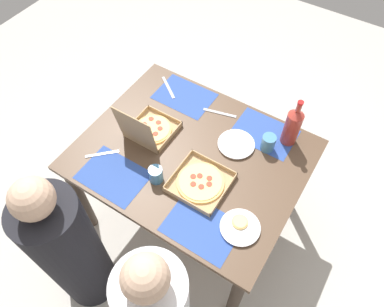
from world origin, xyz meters
TOP-DOWN VIEW (x-y plane):
  - ground_plane at (0.00, 0.00)m, footprint 6.00×6.00m
  - dining_table at (0.00, 0.00)m, footprint 1.25×1.01m
  - placemat_near_left at (-0.28, -0.36)m, footprint 0.36×0.26m
  - placemat_near_right at (0.28, -0.36)m, footprint 0.36×0.26m
  - placemat_far_left at (-0.28, 0.36)m, footprint 0.36×0.26m
  - placemat_far_right at (0.28, 0.36)m, footprint 0.36×0.26m
  - pizza_box_corner_right at (-0.14, 0.14)m, footprint 0.29×0.29m
  - pizza_box_center at (0.28, 0.01)m, footprint 0.25×0.29m
  - plate_near_right at (-0.18, -0.19)m, footprint 0.21×0.21m
  - plate_far_left at (-0.44, 0.26)m, footprint 0.20×0.20m
  - soda_bottle at (-0.42, -0.38)m, footprint 0.09×0.09m
  - cup_clear_right at (0.07, 0.25)m, footprint 0.08×0.08m
  - cup_clear_left at (-0.34, -0.26)m, footprint 0.08×0.08m
  - knife_by_near_left at (0.41, -0.36)m, footprint 0.18×0.14m
  - fork_by_far_right at (0.43, 0.28)m, footprint 0.15×0.14m
  - knife_by_far_left at (0.02, -0.35)m, footprint 0.21×0.07m
  - diner_right_seat at (0.28, 0.77)m, footprint 0.32×0.32m

SIDE VIEW (x-z plane):
  - ground_plane at x=0.00m, z-range 0.00..0.00m
  - diner_right_seat at x=0.28m, z-range -0.06..1.17m
  - dining_table at x=0.00m, z-range 0.26..1.01m
  - placemat_near_left at x=-0.28m, z-range 0.75..0.76m
  - placemat_near_right at x=0.28m, z-range 0.75..0.76m
  - placemat_far_left at x=-0.28m, z-range 0.75..0.76m
  - placemat_far_right at x=0.28m, z-range 0.75..0.76m
  - knife_by_near_left at x=0.41m, z-range 0.75..0.76m
  - fork_by_far_right at x=0.43m, z-range 0.75..0.76m
  - knife_by_far_left at x=0.02m, z-range 0.75..0.76m
  - plate_near_right at x=-0.18m, z-range 0.75..0.77m
  - plate_far_left at x=-0.44m, z-range 0.75..0.78m
  - pizza_box_corner_right at x=-0.14m, z-range 0.75..0.78m
  - pizza_box_center at x=0.28m, z-range 0.66..0.94m
  - cup_clear_right at x=0.07m, z-range 0.75..0.85m
  - cup_clear_left at x=-0.34m, z-range 0.75..0.86m
  - soda_bottle at x=-0.42m, z-range 0.73..1.05m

